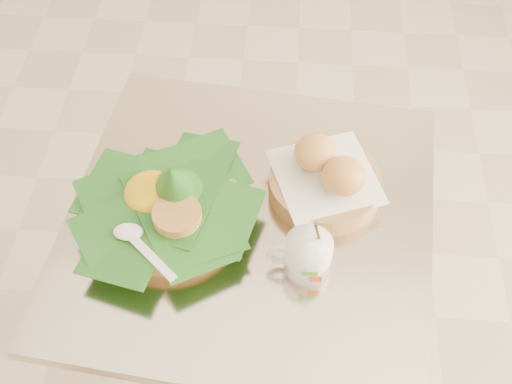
# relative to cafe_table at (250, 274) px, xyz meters

# --- Properties ---
(floor) EXTENTS (3.60, 3.60, 0.00)m
(floor) POSITION_rel_cafe_table_xyz_m (-0.13, -0.03, -0.53)
(floor) COLOR beige
(floor) RESTS_ON ground
(cafe_table) EXTENTS (0.77, 0.77, 0.75)m
(cafe_table) POSITION_rel_cafe_table_xyz_m (0.00, 0.00, 0.00)
(cafe_table) COLOR gray
(cafe_table) RESTS_ON floor
(rice_basket) EXTENTS (0.34, 0.34, 0.17)m
(rice_basket) POSITION_rel_cafe_table_xyz_m (-0.15, -0.01, 0.27)
(rice_basket) COLOR #B67D4E
(rice_basket) RESTS_ON cafe_table
(bread_basket) EXTENTS (0.24, 0.24, 0.11)m
(bread_basket) POSITION_rel_cafe_table_xyz_m (0.14, 0.07, 0.26)
(bread_basket) COLOR #B67D4E
(bread_basket) RESTS_ON cafe_table
(coffee_mug) EXTENTS (0.12, 0.09, 0.15)m
(coffee_mug) POSITION_rel_cafe_table_xyz_m (0.11, -0.11, 0.26)
(coffee_mug) COLOR white
(coffee_mug) RESTS_ON cafe_table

